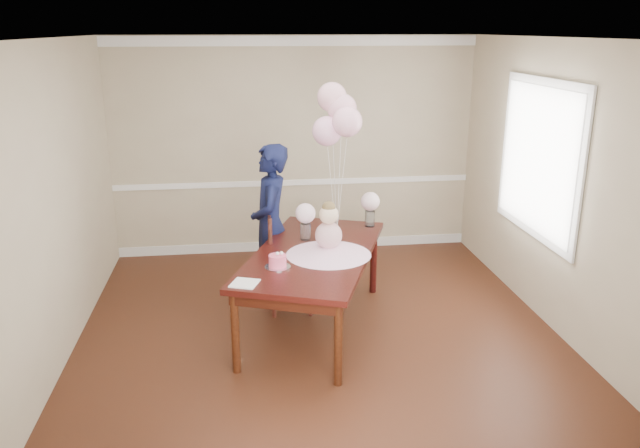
# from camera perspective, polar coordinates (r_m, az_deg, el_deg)

# --- Properties ---
(floor) EXTENTS (4.50, 5.00, 0.00)m
(floor) POSITION_cam_1_polar(r_m,az_deg,el_deg) (5.93, 0.06, -10.46)
(floor) COLOR black
(floor) RESTS_ON ground
(ceiling) EXTENTS (4.50, 5.00, 0.02)m
(ceiling) POSITION_cam_1_polar(r_m,az_deg,el_deg) (5.23, 0.07, 16.63)
(ceiling) COLOR white
(ceiling) RESTS_ON wall_back
(wall_back) EXTENTS (4.50, 0.02, 2.70)m
(wall_back) POSITION_cam_1_polar(r_m,az_deg,el_deg) (7.85, -2.33, 7.01)
(wall_back) COLOR tan
(wall_back) RESTS_ON floor
(wall_front) EXTENTS (4.50, 0.02, 2.70)m
(wall_front) POSITION_cam_1_polar(r_m,az_deg,el_deg) (3.12, 6.13, -9.92)
(wall_front) COLOR tan
(wall_front) RESTS_ON floor
(wall_left) EXTENTS (0.02, 5.00, 2.70)m
(wall_left) POSITION_cam_1_polar(r_m,az_deg,el_deg) (5.61, -23.39, 1.25)
(wall_left) COLOR tan
(wall_left) RESTS_ON floor
(wall_right) EXTENTS (0.02, 5.00, 2.70)m
(wall_right) POSITION_cam_1_polar(r_m,az_deg,el_deg) (6.13, 21.43, 2.79)
(wall_right) COLOR tan
(wall_right) RESTS_ON floor
(chair_rail_trim) EXTENTS (4.50, 0.02, 0.07)m
(chair_rail_trim) POSITION_cam_1_polar(r_m,az_deg,el_deg) (7.94, -2.28, 3.81)
(chair_rail_trim) COLOR white
(chair_rail_trim) RESTS_ON wall_back
(crown_molding) EXTENTS (4.50, 0.02, 0.12)m
(crown_molding) POSITION_cam_1_polar(r_m,az_deg,el_deg) (7.71, -2.44, 16.39)
(crown_molding) COLOR white
(crown_molding) RESTS_ON wall_back
(baseboard_trim) EXTENTS (4.50, 0.02, 0.12)m
(baseboard_trim) POSITION_cam_1_polar(r_m,az_deg,el_deg) (8.18, -2.21, -1.92)
(baseboard_trim) COLOR silver
(baseboard_trim) RESTS_ON floor
(window_frame) EXTENTS (0.02, 1.66, 1.56)m
(window_frame) POSITION_cam_1_polar(r_m,az_deg,el_deg) (6.51, 19.40, 5.62)
(window_frame) COLOR silver
(window_frame) RESTS_ON wall_right
(window_blinds) EXTENTS (0.01, 1.50, 1.40)m
(window_blinds) POSITION_cam_1_polar(r_m,az_deg,el_deg) (6.50, 19.25, 5.62)
(window_blinds) COLOR white
(window_blinds) RESTS_ON wall_right
(dining_table_top) EXTENTS (1.70, 2.31, 0.05)m
(dining_table_top) POSITION_cam_1_polar(r_m,az_deg,el_deg) (5.85, -0.60, -2.74)
(dining_table_top) COLOR black
(dining_table_top) RESTS_ON table_leg_fl
(table_apron) EXTENTS (1.57, 2.18, 0.10)m
(table_apron) POSITION_cam_1_polar(r_m,az_deg,el_deg) (5.88, -0.60, -3.46)
(table_apron) COLOR black
(table_apron) RESTS_ON table_leg_fl
(table_leg_fl) EXTENTS (0.09, 0.09, 0.73)m
(table_leg_fl) POSITION_cam_1_polar(r_m,az_deg,el_deg) (5.30, -7.76, -9.82)
(table_leg_fl) COLOR black
(table_leg_fl) RESTS_ON floor
(table_leg_fr) EXTENTS (0.09, 0.09, 0.73)m
(table_leg_fr) POSITION_cam_1_polar(r_m,az_deg,el_deg) (5.08, 1.69, -10.94)
(table_leg_fr) COLOR black
(table_leg_fr) RESTS_ON floor
(table_leg_bl) EXTENTS (0.09, 0.09, 0.73)m
(table_leg_bl) POSITION_cam_1_polar(r_m,az_deg,el_deg) (6.96, -2.22, -2.81)
(table_leg_bl) COLOR black
(table_leg_bl) RESTS_ON floor
(table_leg_br) EXTENTS (0.09, 0.09, 0.73)m
(table_leg_br) POSITION_cam_1_polar(r_m,az_deg,el_deg) (6.79, 4.91, -3.38)
(table_leg_br) COLOR black
(table_leg_br) RESTS_ON floor
(baby_skirt) EXTENTS (1.02, 1.02, 0.10)m
(baby_skirt) POSITION_cam_1_polar(r_m,az_deg,el_deg) (5.75, 0.78, -2.31)
(baby_skirt) COLOR #FFBBDF
(baby_skirt) RESTS_ON dining_table_top
(baby_torso) EXTENTS (0.25, 0.25, 0.25)m
(baby_torso) POSITION_cam_1_polar(r_m,az_deg,el_deg) (5.70, 0.79, -1.03)
(baby_torso) COLOR pink
(baby_torso) RESTS_ON baby_skirt
(baby_head) EXTENTS (0.18, 0.18, 0.18)m
(baby_head) POSITION_cam_1_polar(r_m,az_deg,el_deg) (5.64, 0.80, 0.87)
(baby_head) COLOR beige
(baby_head) RESTS_ON baby_torso
(baby_hair) EXTENTS (0.12, 0.12, 0.12)m
(baby_hair) POSITION_cam_1_polar(r_m,az_deg,el_deg) (5.62, 0.80, 1.48)
(baby_hair) COLOR brown
(baby_hair) RESTS_ON baby_head
(cake_platter) EXTENTS (0.29, 0.29, 0.01)m
(cake_platter) POSITION_cam_1_polar(r_m,az_deg,el_deg) (5.47, -3.89, -3.93)
(cake_platter) COLOR silver
(cake_platter) RESTS_ON dining_table_top
(birthday_cake) EXTENTS (0.20, 0.20, 0.10)m
(birthday_cake) POSITION_cam_1_polar(r_m,az_deg,el_deg) (5.45, -3.90, -3.38)
(birthday_cake) COLOR #FF5079
(birthday_cake) RESTS_ON cake_platter
(cake_flower_a) EXTENTS (0.03, 0.03, 0.03)m
(cake_flower_a) POSITION_cam_1_polar(r_m,az_deg,el_deg) (5.43, -3.92, -2.71)
(cake_flower_a) COLOR white
(cake_flower_a) RESTS_ON birthday_cake
(cake_flower_b) EXTENTS (0.03, 0.03, 0.03)m
(cake_flower_b) POSITION_cam_1_polar(r_m,az_deg,el_deg) (5.44, -3.54, -2.66)
(cake_flower_b) COLOR white
(cake_flower_b) RESTS_ON birthday_cake
(rose_vase_near) EXTENTS (0.13, 0.13, 0.17)m
(rose_vase_near) POSITION_cam_1_polar(r_m,az_deg,el_deg) (6.14, -1.33, -0.69)
(rose_vase_near) COLOR silver
(rose_vase_near) RESTS_ON dining_table_top
(roses_near) EXTENTS (0.20, 0.20, 0.20)m
(roses_near) POSITION_cam_1_polar(r_m,az_deg,el_deg) (6.08, -1.34, 0.99)
(roses_near) COLOR white
(roses_near) RESTS_ON rose_vase_near
(rose_vase_far) EXTENTS (0.13, 0.13, 0.17)m
(rose_vase_far) POSITION_cam_1_polar(r_m,az_deg,el_deg) (6.57, 4.57, 0.49)
(rose_vase_far) COLOR silver
(rose_vase_far) RESTS_ON dining_table_top
(roses_far) EXTENTS (0.20, 0.20, 0.20)m
(roses_far) POSITION_cam_1_polar(r_m,az_deg,el_deg) (6.52, 4.61, 2.07)
(roses_far) COLOR silver
(roses_far) RESTS_ON rose_vase_far
(napkin) EXTENTS (0.27, 0.27, 0.01)m
(napkin) POSITION_cam_1_polar(r_m,az_deg,el_deg) (5.16, -6.90, -5.40)
(napkin) COLOR white
(napkin) RESTS_ON dining_table_top
(balloon_weight) EXTENTS (0.05, 0.05, 0.02)m
(balloon_weight) POSITION_cam_1_polar(r_m,az_deg,el_deg) (6.35, 1.53, -0.76)
(balloon_weight) COLOR silver
(balloon_weight) RESTS_ON dining_table_top
(balloon_a) EXTENTS (0.29, 0.29, 0.29)m
(balloon_a) POSITION_cam_1_polar(r_m,az_deg,el_deg) (6.12, 0.65, 8.49)
(balloon_a) COLOR #FFB4D8
(balloon_a) RESTS_ON balloon_ribbon_a
(balloon_b) EXTENTS (0.29, 0.29, 0.29)m
(balloon_b) POSITION_cam_1_polar(r_m,az_deg,el_deg) (6.02, 2.50, 9.32)
(balloon_b) COLOR #FFB4CD
(balloon_b) RESTS_ON balloon_ribbon_b
(balloon_c) EXTENTS (0.29, 0.29, 0.29)m
(balloon_c) POSITION_cam_1_polar(r_m,az_deg,el_deg) (6.17, 2.02, 10.50)
(balloon_c) COLOR #F2ABBE
(balloon_c) RESTS_ON balloon_ribbon_c
(balloon_d) EXTENTS (0.29, 0.29, 0.29)m
(balloon_d) POSITION_cam_1_polar(r_m,az_deg,el_deg) (6.20, 1.10, 11.51)
(balloon_d) COLOR #F3ACBA
(balloon_d) RESTS_ON balloon_ribbon_d
(balloon_ribbon_a) EXTENTS (0.09, 0.04, 0.87)m
(balloon_ribbon_a) POSITION_cam_1_polar(r_m,az_deg,el_deg) (6.23, 1.09, 3.08)
(balloon_ribbon_a) COLOR white
(balloon_ribbon_a) RESTS_ON balloon_weight
(balloon_ribbon_b) EXTENTS (0.08, 0.09, 0.97)m
(balloon_ribbon_b) POSITION_cam_1_polar(r_m,az_deg,el_deg) (6.18, 1.99, 3.44)
(balloon_ribbon_b) COLOR white
(balloon_ribbon_b) RESTS_ON balloon_weight
(balloon_ribbon_c) EXTENTS (0.06, 0.09, 1.08)m
(balloon_ribbon_c) POSITION_cam_1_polar(r_m,az_deg,el_deg) (6.25, 1.76, 4.09)
(balloon_ribbon_c) COLOR white
(balloon_ribbon_c) RESTS_ON balloon_weight
(balloon_ribbon_d) EXTENTS (0.05, 0.13, 1.18)m
(balloon_ribbon_d) POSITION_cam_1_polar(r_m,az_deg,el_deg) (6.25, 1.32, 4.60)
(balloon_ribbon_d) COLOR silver
(balloon_ribbon_d) RESTS_ON balloon_weight
(dining_chair_seat) EXTENTS (0.46, 0.46, 0.05)m
(dining_chair_seat) POSITION_cam_1_polar(r_m,az_deg,el_deg) (6.35, -2.69, -3.97)
(dining_chair_seat) COLOR #39180F
(dining_chair_seat) RESTS_ON chair_leg_fl
(chair_leg_fl) EXTENTS (0.04, 0.04, 0.44)m
(chair_leg_fl) POSITION_cam_1_polar(r_m,az_deg,el_deg) (6.27, -4.24, -6.67)
(chair_leg_fl) COLOR #3C1610
(chair_leg_fl) RESTS_ON floor
(chair_leg_fr) EXTENTS (0.04, 0.04, 0.44)m
(chair_leg_fr) POSITION_cam_1_polar(r_m,az_deg,el_deg) (6.28, -0.89, -6.55)
(chair_leg_fr) COLOR #3B1310
(chair_leg_fr) RESTS_ON floor
(chair_leg_bl) EXTENTS (0.04, 0.04, 0.44)m
(chair_leg_bl) POSITION_cam_1_polar(r_m,az_deg,el_deg) (6.60, -4.34, -5.37)
(chair_leg_bl) COLOR #381F0F
(chair_leg_bl) RESTS_ON floor
(chair_leg_br) EXTENTS (0.04, 0.04, 0.44)m
(chair_leg_br) POSITION_cam_1_polar(r_m,az_deg,el_deg) (6.62, -1.16, -5.26)
(chair_leg_br) COLOR #3E1A11
(chair_leg_br) RESTS_ON floor
(chair_back_post_l) EXTENTS (0.04, 0.04, 0.57)m
(chair_back_post_l) POSITION_cam_1_polar(r_m,az_deg,el_deg) (6.07, -4.55, -2.08)
(chair_back_post_l) COLOR #34150E
(chair_back_post_l) RESTS_ON dining_chair_seat
(chair_back_post_r) EXTENTS (0.04, 0.04, 0.57)m
(chair_back_post_r) POSITION_cam_1_polar(r_m,az_deg,el_deg) (6.41, -4.63, -0.98)
(chair_back_post_r) COLOR #3D1610
(chair_back_post_r) RESTS_ON dining_chair_seat
(chair_slat_low) EXTENTS (0.04, 0.41, 0.05)m
(chair_slat_low) POSITION_cam_1_polar(r_m,az_deg,el_deg) (6.28, -4.57, -2.57)
(chair_slat_low) COLOR black
(chair_slat_low) RESTS_ON dining_chair_seat
(chair_slat_mid) EXTENTS (0.04, 0.41, 0.05)m
(chair_slat_mid) POSITION_cam_1_polar(r_m,az_deg,el_deg) (6.23, -4.60, -1.16)
(chair_slat_mid) COLOR #3C1410
(chair_slat_mid) RESTS_ON dining_chair_seat
(chair_slat_top) EXTENTS (0.04, 0.41, 0.05)m
(chair_slat_top) POSITION_cam_1_polar(r_m,az_deg,el_deg) (6.18, -4.64, 0.27)
(chair_slat_top) COLOR #3B1710
(chair_slat_top) RESTS_ON dining_chair_seat
(woman) EXTENTS (0.46, 0.64, 1.68)m
(woman) POSITION_cam_1_polar(r_m,az_deg,el_deg) (6.44, -4.54, -0.09)
(woman) COLOR black
(woman) RESTS_ON floor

